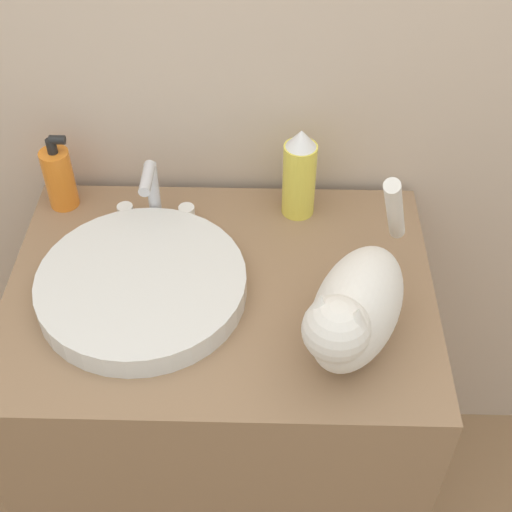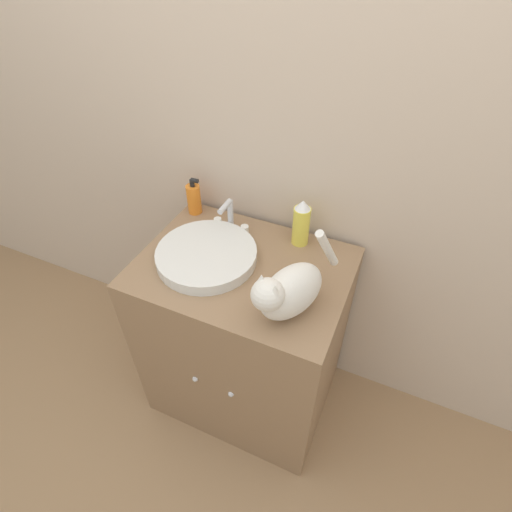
{
  "view_description": "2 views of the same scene",
  "coord_description": "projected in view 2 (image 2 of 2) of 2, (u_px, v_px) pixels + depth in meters",
  "views": [
    {
      "loc": [
        0.09,
        -0.6,
        1.82
      ],
      "look_at": [
        0.07,
        0.26,
        0.97
      ],
      "focal_mm": 50.0,
      "sensor_mm": 36.0,
      "label": 1
    },
    {
      "loc": [
        0.48,
        -0.67,
        1.88
      ],
      "look_at": [
        0.06,
        0.28,
        0.94
      ],
      "focal_mm": 28.0,
      "sensor_mm": 36.0,
      "label": 2
    }
  ],
  "objects": [
    {
      "name": "cat",
      "position": [
        289.0,
        291.0,
        1.24
      ],
      "size": [
        0.22,
        0.37,
        0.27
      ],
      "rotation": [
        0.0,
        0.0,
        -2.0
      ],
      "color": "silver",
      "rests_on": "vanity_cabinet"
    },
    {
      "name": "wall_back",
      "position": [
        280.0,
        131.0,
        1.44
      ],
      "size": [
        6.0,
        0.05,
        2.5
      ],
      "color": "#C6B29E",
      "rests_on": "ground_plane"
    },
    {
      "name": "faucet",
      "position": [
        230.0,
        218.0,
        1.59
      ],
      "size": [
        0.15,
        0.1,
        0.15
      ],
      "color": "silver",
      "rests_on": "vanity_cabinet"
    },
    {
      "name": "ground_plane",
      "position": [
        220.0,
        440.0,
        1.85
      ],
      "size": [
        8.0,
        8.0,
        0.0
      ],
      "primitive_type": "plane",
      "color": "#997551"
    },
    {
      "name": "spray_bottle",
      "position": [
        301.0,
        223.0,
        1.51
      ],
      "size": [
        0.07,
        0.07,
        0.2
      ],
      "color": "#EADB4C",
      "rests_on": "vanity_cabinet"
    },
    {
      "name": "sink_basin",
      "position": [
        207.0,
        255.0,
        1.48
      ],
      "size": [
        0.38,
        0.38,
        0.05
      ],
      "color": "silver",
      "rests_on": "vanity_cabinet"
    },
    {
      "name": "soap_bottle",
      "position": [
        194.0,
        198.0,
        1.68
      ],
      "size": [
        0.06,
        0.06,
        0.17
      ],
      "color": "orange",
      "rests_on": "vanity_cabinet"
    },
    {
      "name": "vanity_cabinet",
      "position": [
        245.0,
        337.0,
        1.76
      ],
      "size": [
        0.78,
        0.59,
        0.86
      ],
      "color": "#8C6B4C",
      "rests_on": "ground_plane"
    }
  ]
}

